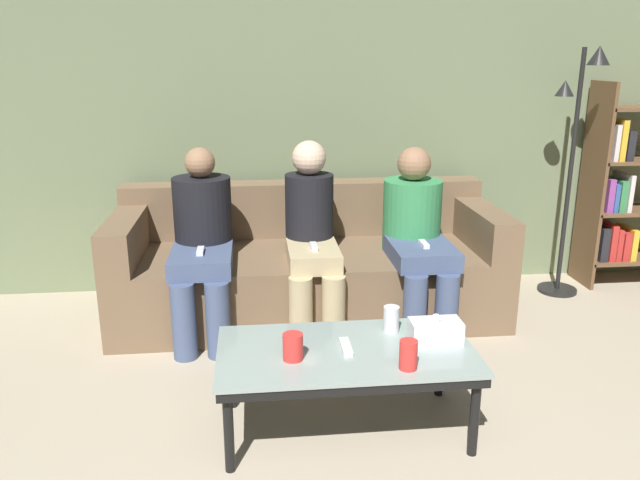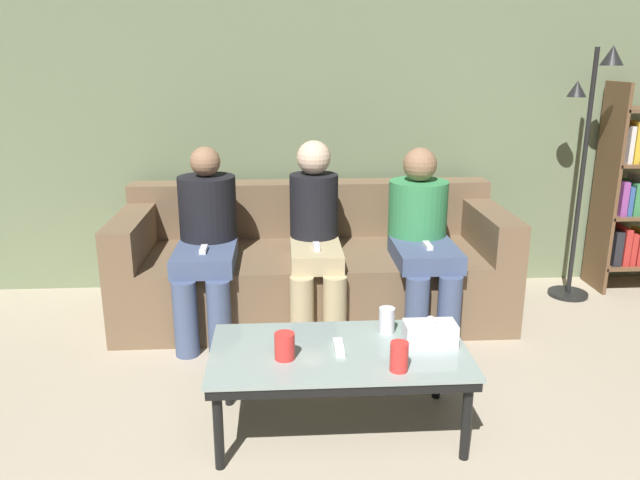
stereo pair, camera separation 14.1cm
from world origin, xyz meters
name	(u,v)px [view 1 (the left image)]	position (x,y,z in m)	size (l,w,h in m)	color
wall_back	(300,98)	(0.00, 3.82, 1.30)	(12.00, 0.06, 2.60)	#707F5B
couch	(308,267)	(0.00, 3.29, 0.29)	(2.34, 0.90, 0.78)	brown
coffee_table	(346,357)	(0.04, 1.96, 0.34)	(1.08, 0.57, 0.38)	#8C9E99
cup_near_left	(391,319)	(0.27, 2.11, 0.44)	(0.07, 0.07, 0.12)	silver
cup_near_right	(293,347)	(-0.19, 1.89, 0.44)	(0.08, 0.08, 0.11)	red
cup_far_center	(408,355)	(0.26, 1.77, 0.44)	(0.07, 0.07, 0.12)	red
tissue_box	(435,331)	(0.43, 1.98, 0.44)	(0.22, 0.12, 0.13)	white
game_remote	(346,347)	(0.04, 1.96, 0.39)	(0.04, 0.15, 0.02)	white
bookshelf	(634,192)	(2.31, 3.59, 0.65)	(0.85, 0.32, 1.41)	brown
standing_lamp	(575,147)	(1.76, 3.45, 1.00)	(0.31, 0.26, 1.63)	black
seated_person_left_end	(202,237)	(-0.63, 3.07, 0.57)	(0.34, 0.71, 1.07)	#47567A
seated_person_mid_left	(311,233)	(0.00, 3.06, 0.58)	(0.31, 0.65, 1.10)	tan
seated_person_mid_right	(417,231)	(0.63, 3.07, 0.57)	(0.35, 0.72, 1.05)	#47567A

